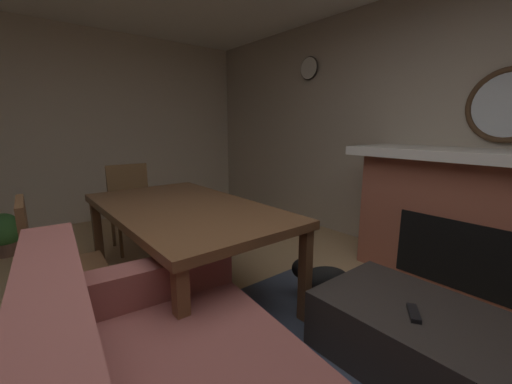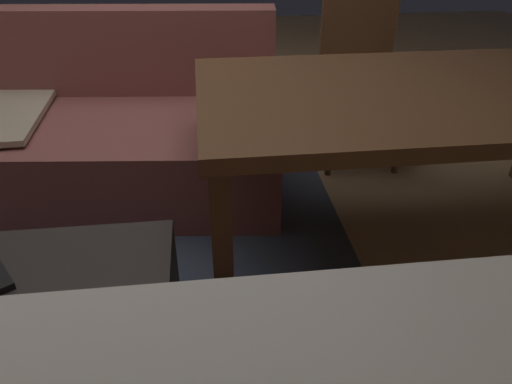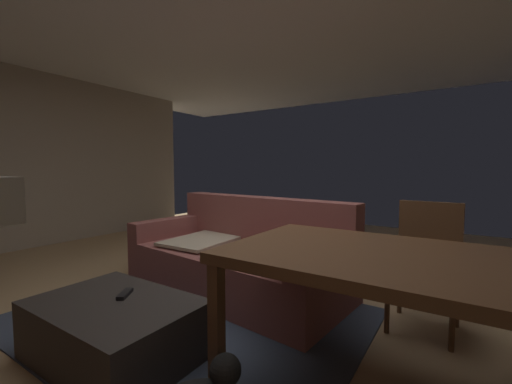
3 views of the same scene
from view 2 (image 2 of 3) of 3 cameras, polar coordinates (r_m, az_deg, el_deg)
floor at (r=2.53m, az=-12.90°, el=-2.46°), size 9.58×9.58×0.00m
area_rug at (r=2.33m, az=-21.65°, el=-7.21°), size 2.60×2.00×0.01m
couch at (r=2.78m, az=-20.39°, el=6.82°), size 2.22×1.21×0.89m
ottoman_coffee_table at (r=1.77m, az=-27.18°, el=-15.55°), size 1.03×0.71×0.37m
dining_table at (r=2.10m, az=19.98°, el=9.96°), size 1.88×1.04×0.74m
dining_chair_north at (r=2.95m, az=12.21°, el=13.97°), size 0.46×0.46×0.93m
small_dog at (r=1.56m, az=2.46°, el=-19.69°), size 0.37×0.47×0.28m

